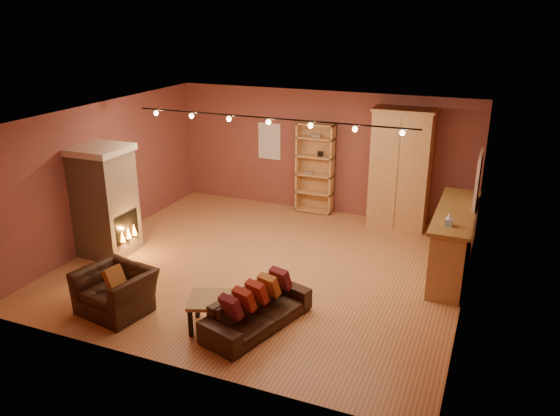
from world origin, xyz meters
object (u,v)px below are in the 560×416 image
at_px(armchair, 115,284).
at_px(coffee_table, 211,302).
at_px(fireplace, 105,201).
at_px(loveseat, 257,304).
at_px(bookcase, 316,167).
at_px(bar_counter, 453,241).
at_px(armoire, 400,169).

xyz_separation_m(armchair, coffee_table, (1.61, 0.15, -0.06)).
distance_m(fireplace, loveseat, 4.06).
bearing_deg(bookcase, armchair, -104.27).
xyz_separation_m(bookcase, bar_counter, (3.30, -2.13, -0.45)).
relative_size(armoire, bar_counter, 1.02).
bearing_deg(armoire, armchair, -122.49).
bearing_deg(loveseat, armchair, 117.51).
xyz_separation_m(bookcase, coffee_table, (0.21, -5.35, -0.65)).
relative_size(bookcase, armoire, 0.81).
xyz_separation_m(bookcase, armchair, (-1.40, -5.50, -0.60)).
relative_size(bar_counter, coffee_table, 3.08).
relative_size(bookcase, coffee_table, 2.55).
height_order(fireplace, loveseat, fireplace).
bearing_deg(armchair, armoire, 67.76).
bearing_deg(armchair, coffee_table, 15.62).
relative_size(bookcase, loveseat, 1.11).
distance_m(bookcase, armoire, 1.99).
distance_m(fireplace, coffee_table, 3.60).
xyz_separation_m(loveseat, coffee_table, (-0.62, -0.27, 0.04)).
bearing_deg(fireplace, loveseat, -19.48).
relative_size(armchair, coffee_table, 1.43).
distance_m(bookcase, armchair, 5.71).
xyz_separation_m(bookcase, loveseat, (0.83, -5.07, -0.69)).
relative_size(fireplace, bookcase, 1.01).
height_order(loveseat, armchair, armchair).
bearing_deg(loveseat, coffee_table, 130.57).
bearing_deg(armoire, bar_counter, -55.06).
bearing_deg(fireplace, bookcase, 51.82).
relative_size(fireplace, loveseat, 1.12).
xyz_separation_m(fireplace, armchair, (1.54, -1.76, -0.59)).
bearing_deg(loveseat, bar_counter, -23.33).
bearing_deg(coffee_table, fireplace, 152.95).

